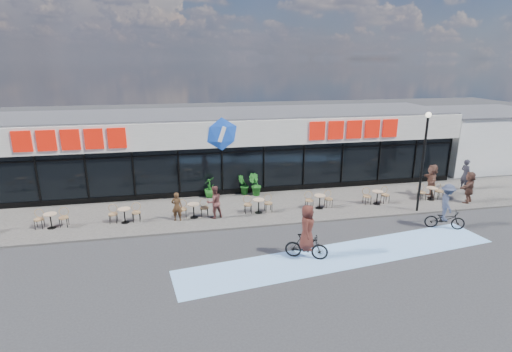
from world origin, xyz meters
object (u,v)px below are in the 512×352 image
(potted_plant_mid, at_px, (243,185))
(patron_left, at_px, (177,207))
(patron_right, at_px, (214,202))
(cyclist_b, at_px, (446,210))
(potted_plant_right, at_px, (255,185))
(pedestrian_b, at_px, (466,174))
(potted_plant_left, at_px, (210,187))
(pedestrian_a, at_px, (432,181))
(lamp_post, at_px, (424,154))
(pedestrian_c, at_px, (469,187))
(cyclist_a, at_px, (307,236))

(potted_plant_mid, bearing_deg, patron_left, -140.08)
(patron_right, xyz_separation_m, cyclist_b, (10.74, -3.32, 0.02))
(potted_plant_right, xyz_separation_m, pedestrian_b, (12.94, -1.42, 0.29))
(patron_left, bearing_deg, potted_plant_mid, -128.00)
(potted_plant_left, bearing_deg, pedestrian_a, -10.83)
(lamp_post, bearing_deg, potted_plant_left, 157.61)
(lamp_post, bearing_deg, potted_plant_right, 152.45)
(lamp_post, bearing_deg, pedestrian_a, 43.18)
(pedestrian_b, relative_size, pedestrian_c, 1.06)
(lamp_post, distance_m, pedestrian_a, 3.56)
(patron_left, relative_size, cyclist_a, 0.64)
(pedestrian_a, height_order, pedestrian_b, pedestrian_a)
(potted_plant_right, height_order, pedestrian_a, pedestrian_a)
(cyclist_b, bearing_deg, pedestrian_b, 45.06)
(cyclist_b, bearing_deg, patron_left, 165.23)
(potted_plant_mid, relative_size, patron_left, 0.80)
(potted_plant_right, height_order, cyclist_b, cyclist_b)
(cyclist_b, bearing_deg, potted_plant_left, 148.56)
(pedestrian_c, bearing_deg, patron_left, -36.30)
(patron_left, height_order, patron_right, patron_right)
(potted_plant_left, height_order, patron_right, patron_right)
(lamp_post, xyz_separation_m, potted_plant_right, (-7.98, 4.16, -2.45))
(potted_plant_mid, relative_size, cyclist_a, 0.51)
(pedestrian_b, relative_size, cyclist_b, 0.85)
(pedestrian_b, bearing_deg, potted_plant_right, 77.10)
(lamp_post, distance_m, potted_plant_left, 11.77)
(patron_left, relative_size, pedestrian_a, 0.76)
(pedestrian_a, bearing_deg, pedestrian_c, 71.01)
(potted_plant_right, xyz_separation_m, patron_left, (-4.56, -3.00, 0.08))
(pedestrian_a, xyz_separation_m, cyclist_b, (-2.01, -4.11, -0.11))
(potted_plant_left, xyz_separation_m, patron_left, (-1.91, -3.21, 0.14))
(patron_left, xyz_separation_m, cyclist_a, (5.13, -4.88, 0.14))
(potted_plant_right, distance_m, patron_right, 4.04)
(cyclist_a, bearing_deg, lamp_post, 26.63)
(patron_left, height_order, pedestrian_a, pedestrian_a)
(cyclist_a, bearing_deg, pedestrian_c, 21.62)
(patron_right, xyz_separation_m, pedestrian_a, (12.75, 0.78, 0.13))
(patron_left, bearing_deg, potted_plant_right, -134.58)
(potted_plant_mid, xyz_separation_m, patron_left, (-3.91, -3.27, 0.15))
(pedestrian_c, bearing_deg, potted_plant_right, -51.49)
(lamp_post, height_order, pedestrian_c, lamp_post)
(potted_plant_left, xyz_separation_m, pedestrian_b, (15.58, -1.63, 0.35))
(patron_left, xyz_separation_m, cyclist_b, (12.60, -3.32, 0.12))
(lamp_post, relative_size, cyclist_a, 2.26)
(lamp_post, bearing_deg, pedestrian_c, 9.94)
(lamp_post, distance_m, cyclist_a, 8.59)
(potted_plant_left, distance_m, cyclist_a, 8.72)
(potted_plant_right, bearing_deg, pedestrian_a, -12.43)
(patron_right, relative_size, pedestrian_a, 0.87)
(cyclist_b, bearing_deg, cyclist_a, -168.21)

